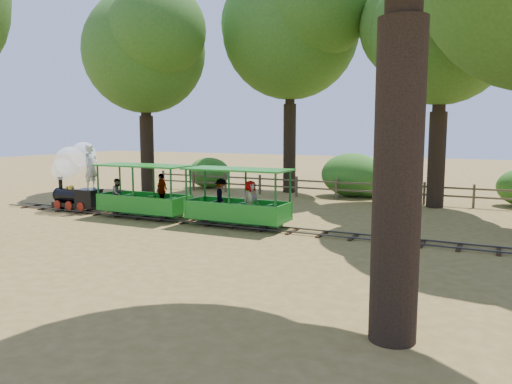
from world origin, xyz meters
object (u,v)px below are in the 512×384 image
at_px(locomotive, 75,171).
at_px(fence, 316,186).
at_px(carriage_front, 144,197).
at_px(carriage_rear, 236,203).

height_order(locomotive, fence, locomotive).
xyz_separation_m(carriage_front, fence, (3.99, 7.98, -0.21)).
xyz_separation_m(carriage_rear, fence, (0.08, 7.96, -0.23)).
relative_size(carriage_rear, fence, 0.20).
bearing_deg(carriage_rear, fence, 89.40).
relative_size(locomotive, carriage_front, 0.78).
bearing_deg(carriage_rear, locomotive, 179.74).
bearing_deg(fence, carriage_rear, -90.60).
bearing_deg(locomotive, carriage_front, -0.86).
bearing_deg(locomotive, fence, 46.71).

